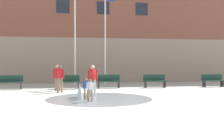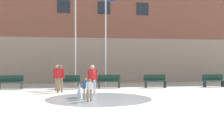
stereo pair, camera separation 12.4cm
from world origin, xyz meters
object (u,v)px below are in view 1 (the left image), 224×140
(adult_near_bench, at_px, (93,78))
(park_bench_far_right, at_px, (213,80))
(park_bench_near_trashcan, at_px, (155,81))
(adult_watching, at_px, (60,76))
(adult_in_red, at_px, (57,76))
(flagpole_left, at_px, (75,32))
(park_bench_far_left, at_px, (10,82))
(park_bench_center, at_px, (68,82))
(flagpole_right, at_px, (106,35))
(child_in_fountain, at_px, (90,88))
(child_running, at_px, (86,87))
(park_bench_under_right_flagpole, at_px, (109,81))

(adult_near_bench, bearing_deg, park_bench_far_right, 142.14)
(park_bench_near_trashcan, distance_m, adult_watching, 6.86)
(park_bench_near_trashcan, height_order, adult_in_red, adult_in_red)
(adult_in_red, height_order, flagpole_left, flagpole_left)
(park_bench_far_left, xyz_separation_m, park_bench_center, (3.71, -0.28, 0.00))
(adult_watching, xyz_separation_m, flagpole_right, (3.22, 4.24, 2.93))
(park_bench_far_left, height_order, child_in_fountain, child_in_fountain)
(park_bench_far_left, distance_m, park_bench_far_right, 14.13)
(adult_in_red, distance_m, adult_watching, 0.95)
(child_running, bearing_deg, adult_in_red, 80.97)
(flagpole_left, bearing_deg, adult_near_bench, -82.80)
(adult_in_red, xyz_separation_m, flagpole_left, (1.15, 3.31, 3.11))
(flagpole_left, bearing_deg, adult_in_red, -109.11)
(adult_watching, bearing_deg, flagpole_right, -164.16)
(adult_in_red, bearing_deg, adult_watching, 101.90)
(park_bench_center, distance_m, adult_near_bench, 4.45)
(child_in_fountain, relative_size, adult_watching, 0.62)
(adult_watching, relative_size, flagpole_right, 0.22)
(adult_in_red, height_order, flagpole_right, flagpole_right)
(flagpole_right, bearing_deg, adult_in_red, -135.85)
(park_bench_near_trashcan, distance_m, child_in_fountain, 8.00)
(park_bench_near_trashcan, bearing_deg, park_bench_far_right, 0.04)
(park_bench_center, height_order, park_bench_under_right_flagpole, same)
(park_bench_far_left, relative_size, park_bench_center, 1.00)
(park_bench_far_right, distance_m, child_running, 10.96)
(child_running, xyz_separation_m, adult_in_red, (-1.54, 4.15, 0.35))
(park_bench_far_left, height_order, child_running, child_running)
(child_running, relative_size, adult_near_bench, 0.62)
(park_bench_near_trashcan, bearing_deg, flagpole_left, 160.48)
(child_running, bearing_deg, park_bench_far_left, 99.76)
(park_bench_far_left, distance_m, adult_watching, 4.17)
(park_bench_under_right_flagpole, bearing_deg, park_bench_far_right, -1.36)
(park_bench_far_left, bearing_deg, park_bench_far_right, -0.86)
(child_in_fountain, bearing_deg, adult_watching, 179.28)
(park_bench_center, xyz_separation_m, park_bench_under_right_flagpole, (2.79, 0.25, 0.00))
(park_bench_near_trashcan, xyz_separation_m, flagpole_right, (-3.23, 1.95, 3.39))
(park_bench_near_trashcan, distance_m, flagpole_left, 6.83)
(adult_watching, xyz_separation_m, flagpole_left, (0.96, 4.24, 3.11))
(park_bench_under_right_flagpole, distance_m, flagpole_left, 4.56)
(park_bench_center, height_order, park_bench_near_trashcan, same)
(flagpole_left, distance_m, flagpole_right, 2.27)
(flagpole_right, bearing_deg, park_bench_center, -144.37)
(flagpole_left, bearing_deg, park_bench_near_trashcan, -19.52)
(park_bench_far_left, bearing_deg, flagpole_left, 22.11)
(park_bench_far_left, distance_m, park_bench_center, 3.72)
(park_bench_near_trashcan, distance_m, adult_in_red, 6.79)
(flagpole_right, bearing_deg, adult_near_bench, -103.31)
(child_in_fountain, bearing_deg, child_running, 168.30)
(park_bench_center, bearing_deg, flagpole_left, 74.74)
(flagpole_left, bearing_deg, park_bench_center, -105.26)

